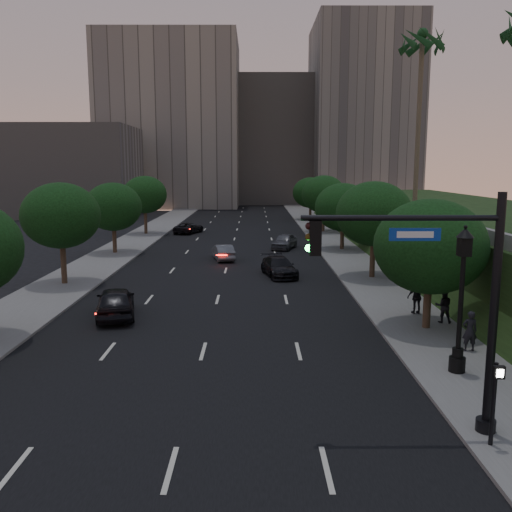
{
  "coord_description": "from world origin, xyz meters",
  "views": [
    {
      "loc": [
        2.15,
        -16.77,
        7.65
      ],
      "look_at": [
        2.23,
        7.89,
        3.6
      ],
      "focal_mm": 38.0,
      "sensor_mm": 36.0,
      "label": 1
    }
  ],
  "objects_px": {
    "traffic_signal_mast": "(455,312)",
    "sedan_mid_left": "(223,252)",
    "pedestrian_c": "(417,297)",
    "sedan_near_left": "(116,302)",
    "sedan_far_right": "(284,241)",
    "pedestrian_a": "(470,331)",
    "street_lamp": "(461,306)",
    "sedan_near_right": "(279,267)",
    "sedan_far_left": "(189,228)",
    "pedestrian_b": "(444,306)"
  },
  "relations": [
    {
      "from": "pedestrian_b",
      "to": "sedan_far_left",
      "type": "bearing_deg",
      "value": -55.83
    },
    {
      "from": "traffic_signal_mast",
      "to": "pedestrian_b",
      "type": "bearing_deg",
      "value": 71.66
    },
    {
      "from": "sedan_near_right",
      "to": "pedestrian_c",
      "type": "height_order",
      "value": "pedestrian_c"
    },
    {
      "from": "sedan_near_left",
      "to": "pedestrian_b",
      "type": "distance_m",
      "value": 16.45
    },
    {
      "from": "pedestrian_c",
      "to": "sedan_far_left",
      "type": "bearing_deg",
      "value": -72.96
    },
    {
      "from": "sedan_far_right",
      "to": "pedestrian_a",
      "type": "distance_m",
      "value": 29.88
    },
    {
      "from": "traffic_signal_mast",
      "to": "sedan_far_left",
      "type": "height_order",
      "value": "traffic_signal_mast"
    },
    {
      "from": "street_lamp",
      "to": "sedan_mid_left",
      "type": "height_order",
      "value": "street_lamp"
    },
    {
      "from": "sedan_near_right",
      "to": "pedestrian_b",
      "type": "relative_size",
      "value": 2.8
    },
    {
      "from": "sedan_far_left",
      "to": "pedestrian_a",
      "type": "xyz_separation_m",
      "value": [
        16.55,
        -41.52,
        0.36
      ]
    },
    {
      "from": "traffic_signal_mast",
      "to": "sedan_mid_left",
      "type": "distance_m",
      "value": 31.24
    },
    {
      "from": "pedestrian_b",
      "to": "street_lamp",
      "type": "bearing_deg",
      "value": 85.11
    },
    {
      "from": "sedan_mid_left",
      "to": "pedestrian_a",
      "type": "bearing_deg",
      "value": 103.71
    },
    {
      "from": "sedan_near_right",
      "to": "sedan_far_right",
      "type": "distance_m",
      "value": 13.05
    },
    {
      "from": "street_lamp",
      "to": "pedestrian_a",
      "type": "xyz_separation_m",
      "value": [
        1.35,
        2.31,
        -1.64
      ]
    },
    {
      "from": "traffic_signal_mast",
      "to": "sedan_near_left",
      "type": "bearing_deg",
      "value": 135.33
    },
    {
      "from": "pedestrian_b",
      "to": "sedan_far_right",
      "type": "bearing_deg",
      "value": -65.94
    },
    {
      "from": "street_lamp",
      "to": "sedan_far_right",
      "type": "bearing_deg",
      "value": 98.42
    },
    {
      "from": "street_lamp",
      "to": "pedestrian_a",
      "type": "relative_size",
      "value": 3.32
    },
    {
      "from": "sedan_near_right",
      "to": "pedestrian_b",
      "type": "bearing_deg",
      "value": -70.5
    },
    {
      "from": "pedestrian_a",
      "to": "street_lamp",
      "type": "bearing_deg",
      "value": 61.5
    },
    {
      "from": "traffic_signal_mast",
      "to": "street_lamp",
      "type": "relative_size",
      "value": 1.25
    },
    {
      "from": "sedan_mid_left",
      "to": "sedan_far_right",
      "type": "bearing_deg",
      "value": -144.18
    },
    {
      "from": "sedan_near_right",
      "to": "sedan_far_right",
      "type": "relative_size",
      "value": 1.08
    },
    {
      "from": "pedestrian_c",
      "to": "pedestrian_a",
      "type": "bearing_deg",
      "value": 87.43
    },
    {
      "from": "pedestrian_c",
      "to": "sedan_far_right",
      "type": "bearing_deg",
      "value": -83.89
    },
    {
      "from": "sedan_far_left",
      "to": "sedan_near_right",
      "type": "bearing_deg",
      "value": 130.21
    },
    {
      "from": "sedan_near_left",
      "to": "pedestrian_c",
      "type": "xyz_separation_m",
      "value": [
        15.56,
        0.07,
        0.24
      ]
    },
    {
      "from": "pedestrian_a",
      "to": "pedestrian_b",
      "type": "xyz_separation_m",
      "value": [
        0.35,
        4.13,
        -0.01
      ]
    },
    {
      "from": "traffic_signal_mast",
      "to": "pedestrian_a",
      "type": "bearing_deg",
      "value": 64.39
    },
    {
      "from": "traffic_signal_mast",
      "to": "sedan_near_right",
      "type": "bearing_deg",
      "value": 99.35
    },
    {
      "from": "street_lamp",
      "to": "sedan_near_left",
      "type": "relative_size",
      "value": 1.2
    },
    {
      "from": "traffic_signal_mast",
      "to": "pedestrian_c",
      "type": "distance_m",
      "value": 13.22
    },
    {
      "from": "pedestrian_c",
      "to": "traffic_signal_mast",
      "type": "bearing_deg",
      "value": 70.14
    },
    {
      "from": "sedan_far_right",
      "to": "traffic_signal_mast",
      "type": "bearing_deg",
      "value": -67.05
    },
    {
      "from": "pedestrian_a",
      "to": "sedan_near_right",
      "type": "bearing_deg",
      "value": -64.6
    },
    {
      "from": "sedan_near_left",
      "to": "sedan_near_right",
      "type": "bearing_deg",
      "value": -142.82
    },
    {
      "from": "sedan_near_left",
      "to": "sedan_mid_left",
      "type": "height_order",
      "value": "sedan_near_left"
    },
    {
      "from": "street_lamp",
      "to": "traffic_signal_mast",
      "type": "bearing_deg",
      "value": -113.13
    },
    {
      "from": "sedan_near_right",
      "to": "pedestrian_b",
      "type": "xyz_separation_m",
      "value": [
        7.47,
        -12.14,
        0.31
      ]
    },
    {
      "from": "sedan_far_right",
      "to": "pedestrian_c",
      "type": "xyz_separation_m",
      "value": [
        5.56,
        -23.53,
        0.31
      ]
    },
    {
      "from": "sedan_near_left",
      "to": "sedan_far_left",
      "type": "distance_m",
      "value": 35.85
    },
    {
      "from": "street_lamp",
      "to": "pedestrian_c",
      "type": "relative_size",
      "value": 3.15
    },
    {
      "from": "pedestrian_a",
      "to": "pedestrian_c",
      "type": "xyz_separation_m",
      "value": [
        -0.46,
        5.74,
        0.05
      ]
    },
    {
      "from": "street_lamp",
      "to": "sedan_far_left",
      "type": "xyz_separation_m",
      "value": [
        -15.21,
        43.83,
        -2.0
      ]
    },
    {
      "from": "sedan_mid_left",
      "to": "sedan_far_right",
      "type": "relative_size",
      "value": 0.93
    },
    {
      "from": "pedestrian_a",
      "to": "sedan_far_left",
      "type": "bearing_deg",
      "value": -66.52
    },
    {
      "from": "sedan_far_left",
      "to": "street_lamp",
      "type": "bearing_deg",
      "value": 128.87
    },
    {
      "from": "sedan_far_right",
      "to": "sedan_far_left",
      "type": "bearing_deg",
      "value": 149.35
    },
    {
      "from": "street_lamp",
      "to": "pedestrian_c",
      "type": "height_order",
      "value": "street_lamp"
    }
  ]
}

